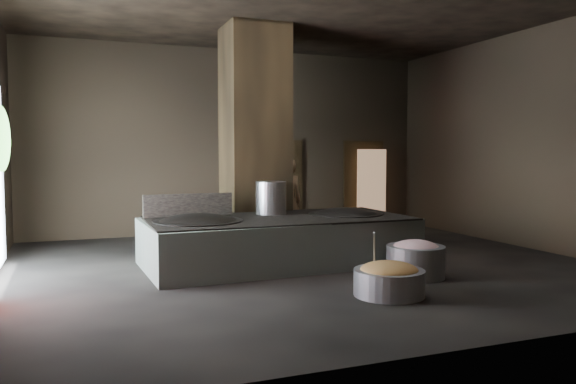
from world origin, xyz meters
name	(u,v)px	position (x,y,z in m)	size (l,w,h in m)	color
floor	(304,268)	(0.00, 0.00, -0.05)	(10.00, 9.00, 0.10)	black
ceiling	(305,1)	(0.00, 0.00, 4.55)	(10.00, 9.00, 0.10)	black
back_wall	(234,141)	(0.00, 4.55, 2.25)	(10.00, 0.10, 4.50)	black
front_wall	(486,124)	(0.00, -4.55, 2.25)	(10.00, 0.10, 4.50)	black
right_wall	(531,139)	(5.05, 0.00, 2.25)	(0.10, 9.00, 4.50)	black
pillar	(255,139)	(-0.30, 1.90, 2.25)	(1.20, 1.20, 4.50)	black
hearth_platform	(279,241)	(-0.38, 0.28, 0.40)	(4.64, 2.22, 0.81)	#9FB1A2
platform_cap	(279,218)	(-0.38, 0.28, 0.82)	(4.54, 2.18, 0.03)	black
wok_left	(198,226)	(-1.83, 0.23, 0.75)	(1.46, 1.46, 0.40)	black
wok_left_rim	(198,222)	(-1.83, 0.23, 0.82)	(1.49, 1.49, 0.05)	black
wok_right	(346,218)	(0.97, 0.33, 0.75)	(1.36, 1.36, 0.38)	black
wok_right_rim	(346,214)	(0.97, 0.33, 0.82)	(1.39, 1.39, 0.05)	black
stock_pot	(271,198)	(-0.33, 0.83, 1.13)	(0.57, 0.57, 0.61)	#A7ABAF
splash_guard	(189,205)	(-1.83, 1.03, 1.03)	(1.61, 0.06, 0.40)	black
cook	(287,201)	(0.56, 2.30, 0.92)	(0.67, 0.43, 1.85)	#9D7550
veg_basin	(389,283)	(0.27, -2.37, 0.18)	(0.98, 0.98, 0.36)	gray
veg_fill	(389,270)	(0.27, -2.37, 0.35)	(0.80, 0.80, 0.25)	olive
ladle	(374,255)	(0.12, -2.22, 0.55)	(0.03, 0.03, 0.77)	#A7ABAF
meat_basin	(415,261)	(1.26, -1.53, 0.25)	(0.92, 0.92, 0.50)	gray
meat_fill	(416,249)	(1.26, -1.53, 0.45)	(0.76, 0.76, 0.29)	#B76E7B
doorway_near	(280,187)	(1.20, 4.45, 1.10)	(1.18, 0.08, 2.38)	black
doorway_near_glow	(284,189)	(1.32, 4.47, 1.05)	(0.87, 0.04, 2.06)	#8C6647
doorway_far	(363,185)	(3.60, 4.45, 1.10)	(1.18, 0.08, 2.38)	black
doorway_far_glow	(372,187)	(3.69, 4.15, 1.05)	(0.86, 0.04, 2.02)	#8C6647
tree_silhouette	(1,139)	(-4.85, 1.30, 2.20)	(0.28, 1.10, 1.10)	#194714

